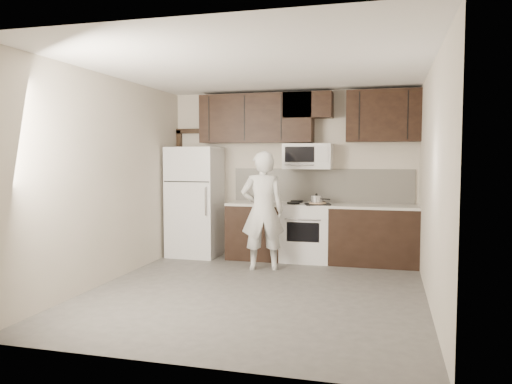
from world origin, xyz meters
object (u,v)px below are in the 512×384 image
at_px(refrigerator, 195,202).
at_px(stove, 306,232).
at_px(person, 263,211).
at_px(microwave, 308,156).

bearing_deg(refrigerator, stove, 1.51).
distance_m(stove, person, 1.00).
bearing_deg(person, stove, -140.76).
xyz_separation_m(microwave, person, (-0.52, -0.88, -0.79)).
xyz_separation_m(stove, person, (-0.52, -0.76, 0.40)).
xyz_separation_m(refrigerator, person, (1.33, -0.71, -0.04)).
bearing_deg(stove, microwave, 90.10).
relative_size(refrigerator, person, 1.04).
relative_size(microwave, person, 0.44).
distance_m(refrigerator, person, 1.51).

